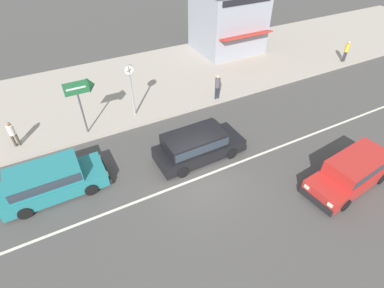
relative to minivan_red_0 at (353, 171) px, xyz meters
name	(u,v)px	position (x,y,z in m)	size (l,w,h in m)	color
ground_plane	(199,178)	(-6.12, 3.60, -0.84)	(160.00, 160.00, 0.00)	#4C4947
lane_centre_stripe	(199,178)	(-6.12, 3.60, -0.84)	(50.40, 0.14, 0.01)	silver
kerb_strip	(131,85)	(-6.12, 13.93, -0.77)	(68.00, 10.00, 0.15)	#ADA393
minivan_red_0	(353,171)	(0.00, 0.00, 0.00)	(4.85, 2.24, 1.56)	red
minivan_teal_2	(50,180)	(-12.51, 5.87, 0.00)	(4.63, 1.98, 1.56)	teal
minivan_black_3	(197,145)	(-5.50, 4.98, 0.00)	(4.71, 2.06, 1.56)	black
street_clock	(130,79)	(-7.12, 10.09, 1.75)	(0.61, 0.22, 3.31)	#9E9EA3
arrow_signboard	(88,88)	(-9.52, 9.63, 2.02)	(1.61, 0.80, 3.25)	#4C4C51
pedestrian_near_clock	(218,85)	(-1.61, 9.38, 0.30)	(0.34, 0.34, 1.70)	#232838
pedestrian_mid_kerb	(347,50)	(10.59, 9.56, 0.29)	(0.34, 0.34, 1.68)	#333338
pedestrian_by_shop	(12,132)	(-13.76, 10.19, 0.19)	(0.34, 0.34, 1.53)	#4C4238
shopfront_corner_warung	(228,20)	(3.48, 16.21, 1.83)	(5.19, 5.53, 5.04)	#999EA8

